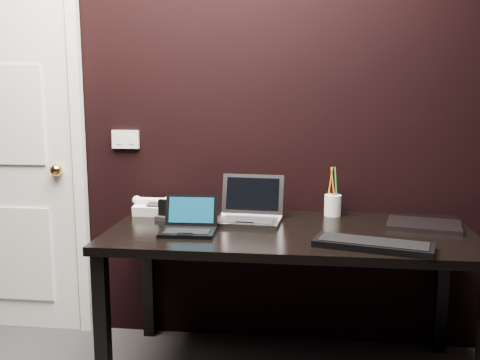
# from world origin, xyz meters

# --- Properties ---
(wall_back) EXTENTS (4.00, 0.00, 4.00)m
(wall_back) POSITION_xyz_m (0.00, 1.80, 1.30)
(wall_back) COLOR black
(wall_back) RESTS_ON ground
(door) EXTENTS (0.99, 0.10, 2.14)m
(door) POSITION_xyz_m (-1.35, 1.78, 1.04)
(door) COLOR white
(door) RESTS_ON ground
(wall_switch) EXTENTS (0.15, 0.02, 0.10)m
(wall_switch) POSITION_xyz_m (-0.62, 1.79, 1.12)
(wall_switch) COLOR silver
(wall_switch) RESTS_ON wall_back
(desk) EXTENTS (1.70, 0.80, 0.74)m
(desk) POSITION_xyz_m (0.30, 1.40, 0.66)
(desk) COLOR black
(desk) RESTS_ON ground
(netbook) EXTENTS (0.26, 0.23, 0.16)m
(netbook) POSITION_xyz_m (-0.16, 1.29, 0.77)
(netbook) COLOR black
(netbook) RESTS_ON desk
(silver_laptop) EXTENTS (0.34, 0.31, 0.22)m
(silver_laptop) POSITION_xyz_m (0.09, 1.53, 0.78)
(silver_laptop) COLOR #A2A2A8
(silver_laptop) RESTS_ON desk
(ext_keyboard) EXTENTS (0.51, 0.28, 0.03)m
(ext_keyboard) POSITION_xyz_m (0.65, 1.14, 0.76)
(ext_keyboard) COLOR black
(ext_keyboard) RESTS_ON desk
(closed_laptop) EXTENTS (0.38, 0.30, 0.02)m
(closed_laptop) POSITION_xyz_m (0.94, 1.51, 0.75)
(closed_laptop) COLOR gray
(closed_laptop) RESTS_ON desk
(desk_phone) EXTENTS (0.22, 0.17, 0.11)m
(desk_phone) POSITION_xyz_m (-0.43, 1.63, 0.78)
(desk_phone) COLOR white
(desk_phone) RESTS_ON desk
(mobile_phone) EXTENTS (0.07, 0.06, 0.10)m
(mobile_phone) POSITION_xyz_m (-0.34, 1.51, 0.78)
(mobile_phone) COLOR black
(mobile_phone) RESTS_ON desk
(pen_cup) EXTENTS (0.11, 0.11, 0.26)m
(pen_cup) POSITION_xyz_m (0.51, 1.71, 0.80)
(pen_cup) COLOR silver
(pen_cup) RESTS_ON desk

